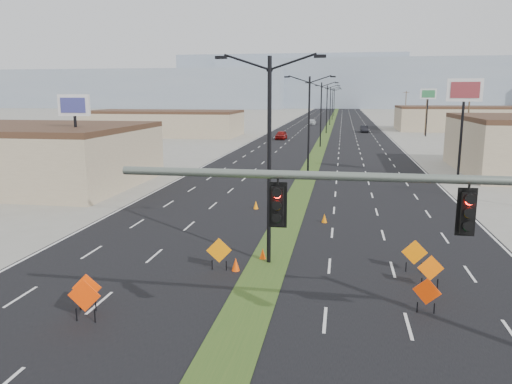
% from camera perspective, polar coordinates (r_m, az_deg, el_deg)
% --- Properties ---
extents(road_surface, '(25.00, 400.00, 0.02)m').
position_cam_1_polar(road_surface, '(111.81, 8.09, 6.81)').
color(road_surface, black).
rests_on(road_surface, ground).
extents(median_strip, '(2.00, 400.00, 0.04)m').
position_cam_1_polar(median_strip, '(111.81, 8.09, 6.81)').
color(median_strip, '#2D4E1C').
rests_on(median_strip, ground).
extents(building_sw_far, '(30.00, 14.00, 4.50)m').
position_cam_1_polar(building_sw_far, '(102.92, -10.43, 7.63)').
color(building_sw_far, tan).
rests_on(building_sw_far, ground).
extents(building_se_far, '(44.00, 16.00, 5.00)m').
position_cam_1_polar(building_se_far, '(126.41, 25.91, 7.44)').
color(building_se_far, tan).
rests_on(building_se_far, ground).
extents(mesa_west, '(180.00, 50.00, 22.00)m').
position_cam_1_polar(mesa_west, '(316.52, -13.41, 11.37)').
color(mesa_west, '#8692A6').
rests_on(mesa_west, ground).
extents(mesa_center, '(220.00, 50.00, 28.00)m').
position_cam_1_polar(mesa_center, '(313.65, 16.87, 11.75)').
color(mesa_center, '#8692A6').
rests_on(mesa_center, ground).
extents(mesa_backdrop, '(140.00, 50.00, 32.00)m').
position_cam_1_polar(mesa_backdrop, '(333.22, 4.15, 12.47)').
color(mesa_backdrop, '#8692A6').
rests_on(mesa_backdrop, ground).
extents(streetlight_0, '(5.15, 0.24, 10.02)m').
position_cam_1_polar(streetlight_0, '(23.87, 1.52, 4.27)').
color(streetlight_0, black).
rests_on(streetlight_0, ground).
extents(streetlight_1, '(5.15, 0.24, 10.02)m').
position_cam_1_polar(streetlight_1, '(51.65, 6.06, 7.93)').
color(streetlight_1, black).
rests_on(streetlight_1, ground).
extents(streetlight_2, '(5.15, 0.24, 10.02)m').
position_cam_1_polar(streetlight_2, '(79.58, 7.43, 9.02)').
color(streetlight_2, black).
rests_on(streetlight_2, ground).
extents(streetlight_3, '(5.15, 0.24, 10.02)m').
position_cam_1_polar(streetlight_3, '(107.55, 8.10, 9.54)').
color(streetlight_3, black).
rests_on(streetlight_3, ground).
extents(streetlight_4, '(5.15, 0.24, 10.02)m').
position_cam_1_polar(streetlight_4, '(135.53, 8.49, 9.84)').
color(streetlight_4, black).
rests_on(streetlight_4, ground).
extents(streetlight_5, '(5.15, 0.24, 10.02)m').
position_cam_1_polar(streetlight_5, '(163.51, 8.74, 10.04)').
color(streetlight_5, black).
rests_on(streetlight_5, ground).
extents(streetlight_6, '(5.15, 0.24, 10.02)m').
position_cam_1_polar(streetlight_6, '(191.50, 8.92, 10.18)').
color(streetlight_6, black).
rests_on(streetlight_6, ground).
extents(utility_pole_1, '(1.60, 0.20, 9.00)m').
position_cam_1_polar(utility_pole_1, '(73.44, 23.05, 7.47)').
color(utility_pole_1, '#4C3823').
rests_on(utility_pole_1, ground).
extents(utility_pole_2, '(1.60, 0.20, 9.00)m').
position_cam_1_polar(utility_pole_2, '(107.80, 18.87, 8.66)').
color(utility_pole_2, '#4C3823').
rests_on(utility_pole_2, ground).
extents(utility_pole_3, '(1.60, 0.20, 9.00)m').
position_cam_1_polar(utility_pole_3, '(142.47, 16.71, 9.26)').
color(utility_pole_3, '#4C3823').
rests_on(utility_pole_3, ground).
extents(car_left, '(1.97, 4.64, 1.57)m').
position_cam_1_polar(car_left, '(92.61, 2.89, 6.51)').
color(car_left, maroon).
rests_on(car_left, ground).
extents(car_mid, '(1.75, 4.54, 1.47)m').
position_cam_1_polar(car_mid, '(112.02, 12.26, 7.06)').
color(car_mid, black).
rests_on(car_mid, ground).
extents(car_far, '(2.09, 4.94, 1.42)m').
position_cam_1_polar(car_far, '(137.74, 6.43, 7.95)').
color(car_far, '#ADB2B7').
rests_on(car_far, ground).
extents(construction_sign_0, '(1.25, 0.12, 1.67)m').
position_cam_1_polar(construction_sign_0, '(19.65, -19.03, -11.28)').
color(construction_sign_0, '#FE3E05').
rests_on(construction_sign_0, ground).
extents(construction_sign_1, '(1.10, 0.30, 1.49)m').
position_cam_1_polar(construction_sign_1, '(20.65, -18.77, -10.49)').
color(construction_sign_1, '#FF4605').
rests_on(construction_sign_1, ground).
extents(construction_sign_2, '(1.18, 0.30, 1.60)m').
position_cam_1_polar(construction_sign_2, '(23.84, -4.25, -6.80)').
color(construction_sign_2, orange).
rests_on(construction_sign_2, ground).
extents(construction_sign_3, '(1.13, 0.16, 1.51)m').
position_cam_1_polar(construction_sign_3, '(22.90, 19.33, -8.34)').
color(construction_sign_3, '#FF6505').
rests_on(construction_sign_3, ground).
extents(construction_sign_4, '(1.02, 0.40, 1.43)m').
position_cam_1_polar(construction_sign_4, '(20.43, 18.94, -10.85)').
color(construction_sign_4, '#FB3E05').
rests_on(construction_sign_4, ground).
extents(construction_sign_5, '(1.19, 0.05, 1.59)m').
position_cam_1_polar(construction_sign_5, '(24.66, 17.66, -6.72)').
color(construction_sign_5, orange).
rests_on(construction_sign_5, ground).
extents(cone_0, '(0.47, 0.47, 0.59)m').
position_cam_1_polar(cone_0, '(25.49, 0.77, -7.10)').
color(cone_0, '#EB4504').
rests_on(cone_0, ground).
extents(cone_1, '(0.47, 0.47, 0.65)m').
position_cam_1_polar(cone_1, '(23.91, -2.33, -8.27)').
color(cone_1, '#EB4504').
rests_on(cone_1, ground).
extents(cone_2, '(0.38, 0.38, 0.61)m').
position_cam_1_polar(cone_2, '(32.87, 7.82, -2.99)').
color(cone_2, orange).
rests_on(cone_2, ground).
extents(cone_3, '(0.41, 0.41, 0.61)m').
position_cam_1_polar(cone_3, '(36.39, -0.02, -1.50)').
color(cone_3, orange).
rests_on(cone_3, ground).
extents(pole_sign_west, '(2.70, 0.59, 8.23)m').
position_cam_1_polar(pole_sign_west, '(45.17, -20.03, 8.42)').
color(pole_sign_west, black).
rests_on(pole_sign_west, ground).
extents(pole_sign_east_near, '(3.17, 0.76, 9.68)m').
position_cam_1_polar(pole_sign_east_near, '(50.92, 22.69, 9.90)').
color(pole_sign_east_near, black).
rests_on(pole_sign_east_near, ground).
extents(pole_sign_east_far, '(3.03, 0.88, 9.26)m').
position_cam_1_polar(pole_sign_east_far, '(104.17, 19.07, 10.16)').
color(pole_sign_east_far, black).
rests_on(pole_sign_east_far, ground).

